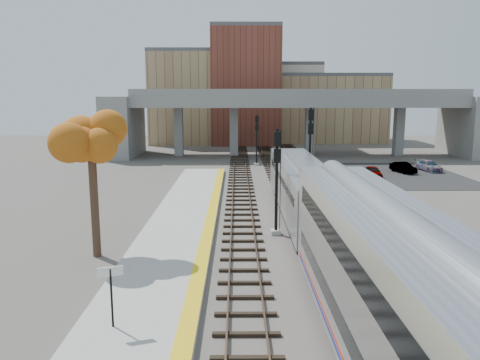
# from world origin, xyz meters

# --- Properties ---
(ground) EXTENTS (160.00, 160.00, 0.00)m
(ground) POSITION_xyz_m (0.00, 0.00, 0.00)
(ground) COLOR #47423D
(ground) RESTS_ON ground
(platform) EXTENTS (4.50, 60.00, 0.35)m
(platform) POSITION_xyz_m (-7.25, 0.00, 0.17)
(platform) COLOR #9E9E99
(platform) RESTS_ON ground
(yellow_strip) EXTENTS (0.70, 60.00, 0.01)m
(yellow_strip) POSITION_xyz_m (-5.35, 0.00, 0.35)
(yellow_strip) COLOR yellow
(yellow_strip) RESTS_ON platform
(tracks) EXTENTS (10.70, 95.00, 0.25)m
(tracks) POSITION_xyz_m (0.93, 12.50, 0.08)
(tracks) COLOR black
(tracks) RESTS_ON ground
(overpass) EXTENTS (54.00, 12.00, 9.50)m
(overpass) POSITION_xyz_m (4.92, 45.00, 5.81)
(overpass) COLOR slate
(overpass) RESTS_ON ground
(buildings_far) EXTENTS (43.00, 21.00, 20.60)m
(buildings_far) POSITION_xyz_m (1.26, 66.57, 7.88)
(buildings_far) COLOR tan
(buildings_far) RESTS_ON ground
(parking_lot) EXTENTS (14.00, 18.00, 0.04)m
(parking_lot) POSITION_xyz_m (14.00, 28.00, 0.02)
(parking_lot) COLOR black
(parking_lot) RESTS_ON ground
(locomotive) EXTENTS (3.02, 19.05, 4.10)m
(locomotive) POSITION_xyz_m (1.00, 9.36, 2.28)
(locomotive) COLOR #A8AAB2
(locomotive) RESTS_ON ground
(coach) EXTENTS (3.03, 25.00, 5.00)m
(coach) POSITION_xyz_m (1.00, -13.25, 2.80)
(coach) COLOR #A8AAB2
(coach) RESTS_ON ground
(signal_mast_near) EXTENTS (0.60, 0.64, 6.64)m
(signal_mast_near) POSITION_xyz_m (-1.10, 5.28, 3.21)
(signal_mast_near) COLOR #9E9E99
(signal_mast_near) RESTS_ON ground
(signal_mast_mid) EXTENTS (0.60, 0.64, 7.58)m
(signal_mast_mid) POSITION_xyz_m (3.00, 18.65, 3.86)
(signal_mast_mid) COLOR #9E9E99
(signal_mast_mid) RESTS_ON ground
(signal_mast_far) EXTENTS (0.60, 0.64, 6.31)m
(signal_mast_far) POSITION_xyz_m (-1.10, 34.84, 2.98)
(signal_mast_far) COLOR #9E9E99
(signal_mast_far) RESTS_ON ground
(station_sign) EXTENTS (0.87, 0.32, 2.27)m
(station_sign) POSITION_xyz_m (-8.06, -7.19, 1.98)
(station_sign) COLOR black
(station_sign) RESTS_ON platform
(tree) EXTENTS (3.60, 3.60, 8.13)m
(tree) POSITION_xyz_m (-11.16, 1.39, 6.03)
(tree) COLOR #382619
(tree) RESTS_ON ground
(car_a) EXTENTS (1.45, 3.47, 1.17)m
(car_a) POSITION_xyz_m (10.96, 26.02, 0.63)
(car_a) COLOR #99999E
(car_a) RESTS_ON parking_lot
(car_b) EXTENTS (2.23, 3.81, 1.19)m
(car_b) POSITION_xyz_m (15.21, 28.97, 0.63)
(car_b) COLOR #99999E
(car_b) RESTS_ON parking_lot
(car_c) EXTENTS (2.27, 4.26, 1.18)m
(car_c) POSITION_xyz_m (18.68, 30.34, 0.63)
(car_c) COLOR #99999E
(car_c) RESTS_ON parking_lot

